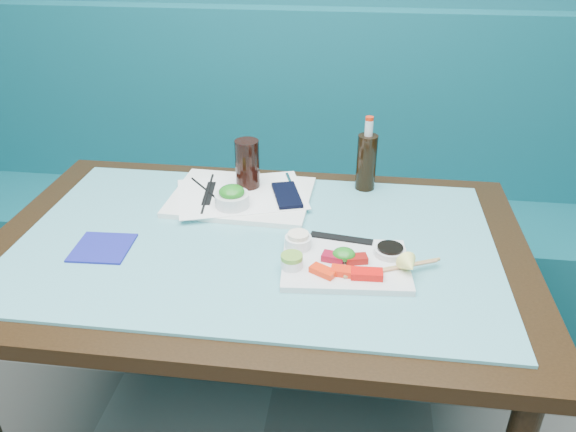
# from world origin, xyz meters

# --- Properties ---
(booth_bench) EXTENTS (3.00, 0.56, 1.17)m
(booth_bench) POSITION_xyz_m (0.00, 2.29, 0.37)
(booth_bench) COLOR #0E535E
(booth_bench) RESTS_ON ground
(dining_table) EXTENTS (1.40, 0.90, 0.75)m
(dining_table) POSITION_xyz_m (0.00, 1.45, 0.67)
(dining_table) COLOR black
(dining_table) RESTS_ON ground
(glass_top) EXTENTS (1.22, 0.76, 0.01)m
(glass_top) POSITION_xyz_m (0.00, 1.45, 0.75)
(glass_top) COLOR #58A6B0
(glass_top) RESTS_ON dining_table
(sashimi_plate) EXTENTS (0.32, 0.24, 0.02)m
(sashimi_plate) POSITION_xyz_m (0.24, 1.35, 0.77)
(sashimi_plate) COLOR silver
(sashimi_plate) RESTS_ON glass_top
(salmon_left) EXTENTS (0.07, 0.06, 0.01)m
(salmon_left) POSITION_xyz_m (0.19, 1.30, 0.78)
(salmon_left) COLOR #FF2D0A
(salmon_left) RESTS_ON sashimi_plate
(salmon_mid) EXTENTS (0.07, 0.04, 0.02)m
(salmon_mid) POSITION_xyz_m (0.24, 1.30, 0.78)
(salmon_mid) COLOR #FF250A
(salmon_mid) RESTS_ON sashimi_plate
(salmon_right) EXTENTS (0.07, 0.04, 0.02)m
(salmon_right) POSITION_xyz_m (0.29, 1.30, 0.78)
(salmon_right) COLOR red
(salmon_right) RESTS_ON sashimi_plate
(tuna_left) EXTENTS (0.06, 0.04, 0.02)m
(tuna_left) POSITION_xyz_m (0.21, 1.36, 0.78)
(tuna_left) COLOR maroon
(tuna_left) RESTS_ON sashimi_plate
(tuna_right) EXTENTS (0.06, 0.04, 0.02)m
(tuna_right) POSITION_xyz_m (0.26, 1.36, 0.78)
(tuna_right) COLOR maroon
(tuna_right) RESTS_ON sashimi_plate
(seaweed_garnish) EXTENTS (0.07, 0.07, 0.03)m
(seaweed_garnish) POSITION_xyz_m (0.23, 1.36, 0.79)
(seaweed_garnish) COLOR #1F791C
(seaweed_garnish) RESTS_ON sashimi_plate
(ramekin_wasabi) EXTENTS (0.07, 0.07, 0.02)m
(ramekin_wasabi) POSITION_xyz_m (0.11, 1.32, 0.78)
(ramekin_wasabi) COLOR white
(ramekin_wasabi) RESTS_ON sashimi_plate
(wasabi_fill) EXTENTS (0.07, 0.07, 0.01)m
(wasabi_fill) POSITION_xyz_m (0.11, 1.32, 0.80)
(wasabi_fill) COLOR #6A9D32
(wasabi_fill) RESTS_ON ramekin_wasabi
(ramekin_ginger) EXTENTS (0.09, 0.09, 0.03)m
(ramekin_ginger) POSITION_xyz_m (0.12, 1.41, 0.79)
(ramekin_ginger) COLOR white
(ramekin_ginger) RESTS_ON sashimi_plate
(ginger_fill) EXTENTS (0.06, 0.06, 0.01)m
(ginger_fill) POSITION_xyz_m (0.12, 1.41, 0.81)
(ginger_fill) COLOR #F7E7CB
(ginger_fill) RESTS_ON ramekin_ginger
(soy_dish) EXTENTS (0.10, 0.10, 0.02)m
(soy_dish) POSITION_xyz_m (0.34, 1.40, 0.78)
(soy_dish) COLOR silver
(soy_dish) RESTS_ON sashimi_plate
(soy_fill) EXTENTS (0.08, 0.08, 0.01)m
(soy_fill) POSITION_xyz_m (0.34, 1.40, 0.79)
(soy_fill) COLOR black
(soy_fill) RESTS_ON soy_dish
(lemon_wedge) EXTENTS (0.06, 0.05, 0.05)m
(lemon_wedge) POSITION_xyz_m (0.38, 1.32, 0.80)
(lemon_wedge) COLOR #FCFF78
(lemon_wedge) RESTS_ON sashimi_plate
(chopstick_sleeve) EXTENTS (0.16, 0.05, 0.00)m
(chopstick_sleeve) POSITION_xyz_m (0.22, 1.46, 0.78)
(chopstick_sleeve) COLOR black
(chopstick_sleeve) RESTS_ON sashimi_plate
(wooden_chopstick_a) EXTENTS (0.23, 0.11, 0.01)m
(wooden_chopstick_a) POSITION_xyz_m (0.35, 1.34, 0.78)
(wooden_chopstick_a) COLOR #A4854D
(wooden_chopstick_a) RESTS_ON sashimi_plate
(wooden_chopstick_b) EXTENTS (0.19, 0.09, 0.01)m
(wooden_chopstick_b) POSITION_xyz_m (0.36, 1.34, 0.78)
(wooden_chopstick_b) COLOR tan
(wooden_chopstick_b) RESTS_ON sashimi_plate
(serving_tray) EXTENTS (0.41, 0.32, 0.02)m
(serving_tray) POSITION_xyz_m (-0.08, 1.67, 0.77)
(serving_tray) COLOR white
(serving_tray) RESTS_ON glass_top
(paper_placemat) EXTENTS (0.43, 0.36, 0.00)m
(paper_placemat) POSITION_xyz_m (-0.08, 1.67, 0.77)
(paper_placemat) COLOR white
(paper_placemat) RESTS_ON serving_tray
(seaweed_bowl) EXTENTS (0.12, 0.12, 0.04)m
(seaweed_bowl) POSITION_xyz_m (-0.09, 1.59, 0.79)
(seaweed_bowl) COLOR silver
(seaweed_bowl) RESTS_ON serving_tray
(seaweed_salad) EXTENTS (0.07, 0.07, 0.04)m
(seaweed_salad) POSITION_xyz_m (-0.09, 1.59, 0.82)
(seaweed_salad) COLOR #1E781B
(seaweed_salad) RESTS_ON seaweed_bowl
(cola_glass) EXTENTS (0.09, 0.09, 0.15)m
(cola_glass) POSITION_xyz_m (-0.07, 1.72, 0.85)
(cola_glass) COLOR black
(cola_glass) RESTS_ON serving_tray
(navy_pouch) EXTENTS (0.11, 0.17, 0.01)m
(navy_pouch) POSITION_xyz_m (0.05, 1.67, 0.78)
(navy_pouch) COLOR black
(navy_pouch) RESTS_ON serving_tray
(fork) EXTENTS (0.04, 0.08, 0.01)m
(fork) POSITION_xyz_m (0.05, 1.77, 0.78)
(fork) COLOR silver
(fork) RESTS_ON serving_tray
(black_chopstick_a) EXTENTS (0.04, 0.25, 0.01)m
(black_chopstick_a) POSITION_xyz_m (-0.18, 1.66, 0.78)
(black_chopstick_a) COLOR black
(black_chopstick_a) RESTS_ON serving_tray
(black_chopstick_b) EXTENTS (0.17, 0.19, 0.01)m
(black_chopstick_b) POSITION_xyz_m (-0.17, 1.66, 0.78)
(black_chopstick_b) COLOR black
(black_chopstick_b) RESTS_ON serving_tray
(tray_sleeve) EXTENTS (0.04, 0.15, 0.00)m
(tray_sleeve) POSITION_xyz_m (-0.18, 1.66, 0.78)
(tray_sleeve) COLOR black
(tray_sleeve) RESTS_ON serving_tray
(cola_bottle_body) EXTENTS (0.07, 0.07, 0.17)m
(cola_bottle_body) POSITION_xyz_m (0.28, 1.79, 0.84)
(cola_bottle_body) COLOR black
(cola_bottle_body) RESTS_ON glass_top
(cola_bottle_neck) EXTENTS (0.03, 0.03, 0.05)m
(cola_bottle_neck) POSITION_xyz_m (0.28, 1.79, 0.95)
(cola_bottle_neck) COLOR silver
(cola_bottle_neck) RESTS_ON cola_bottle_body
(cola_bottle_cap) EXTENTS (0.03, 0.03, 0.01)m
(cola_bottle_cap) POSITION_xyz_m (0.28, 1.79, 0.98)
(cola_bottle_cap) COLOR red
(cola_bottle_cap) RESTS_ON cola_bottle_neck
(blue_napkin) EXTENTS (0.15, 0.15, 0.01)m
(blue_napkin) POSITION_xyz_m (-0.38, 1.36, 0.76)
(blue_napkin) COLOR navy
(blue_napkin) RESTS_ON glass_top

